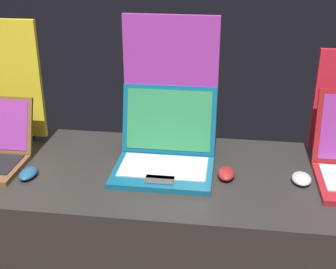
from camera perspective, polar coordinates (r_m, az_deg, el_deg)
The scene contains 6 objects.
mouse_front at distance 1.77m, azimuth -16.67°, elevation -4.56°, with size 0.06×0.10×0.03m.
promo_stand_front at distance 2.03m, azimuth -19.43°, elevation 5.79°, with size 0.33×0.07×0.51m.
laptop_middle at distance 1.75m, azimuth -0.33°, elevation -2.01°, with size 0.36×0.34×0.28m.
mouse_middle at distance 1.71m, azimuth 7.10°, elevation -4.74°, with size 0.06×0.10×0.03m.
promo_stand_middle at distance 1.82m, azimuth 0.34°, elevation 5.65°, with size 0.36×0.07×0.54m.
mouse_back at distance 1.73m, azimuth 15.96°, elevation -5.20°, with size 0.07×0.10×0.03m.
Camera 1 is at (0.21, -1.19, 1.81)m, focal length 50.00 mm.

